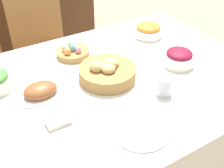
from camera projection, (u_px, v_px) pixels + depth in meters
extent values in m
cube|color=white|center=(101.00, 133.00, 1.65)|extent=(1.75, 1.15, 0.72)
cylinder|color=olive|center=(22.00, 109.00, 2.03)|extent=(0.03, 0.03, 0.44)
cylinder|color=olive|center=(8.00, 82.00, 2.30)|extent=(0.03, 0.03, 0.44)
cylinder|color=olive|center=(38.00, 103.00, 2.08)|extent=(0.03, 0.03, 0.44)
cylinder|color=olive|center=(85.00, 87.00, 2.25)|extent=(0.03, 0.03, 0.44)
cylinder|color=olive|center=(22.00, 78.00, 2.35)|extent=(0.03, 0.03, 0.44)
cylinder|color=olive|center=(64.00, 65.00, 2.51)|extent=(0.03, 0.03, 0.44)
cube|color=olive|center=(49.00, 58.00, 2.16)|extent=(0.43, 0.43, 0.02)
cube|color=olive|center=(34.00, 17.00, 2.14)|extent=(0.42, 0.03, 0.51)
cube|color=#4C2D19|center=(13.00, 20.00, 2.70)|extent=(1.54, 0.44, 0.93)
cylinder|color=#9E7542|center=(107.00, 73.00, 1.45)|extent=(0.30, 0.30, 0.07)
ellipsoid|color=tan|center=(108.00, 68.00, 1.40)|extent=(0.10, 0.10, 0.05)
ellipsoid|color=tan|center=(97.00, 66.00, 1.41)|extent=(0.09, 0.09, 0.06)
ellipsoid|color=tan|center=(109.00, 63.00, 1.42)|extent=(0.10, 0.10, 0.06)
ellipsoid|color=tan|center=(112.00, 64.00, 1.44)|extent=(0.09, 0.08, 0.05)
cylinder|color=#9E7542|center=(73.00, 53.00, 1.65)|extent=(0.19, 0.19, 0.03)
ellipsoid|color=pink|center=(65.00, 49.00, 1.62)|extent=(0.04, 0.04, 0.05)
ellipsoid|color=#7FCC7A|center=(71.00, 45.00, 1.66)|extent=(0.04, 0.04, 0.05)
ellipsoid|color=#60B2E0|center=(72.00, 48.00, 1.63)|extent=(0.04, 0.04, 0.05)
ellipsoid|color=pink|center=(78.00, 50.00, 1.61)|extent=(0.03, 0.03, 0.04)
ellipsoid|color=#F29E4C|center=(67.00, 52.00, 1.60)|extent=(0.04, 0.04, 0.05)
ellipsoid|color=silver|center=(41.00, 94.00, 1.35)|extent=(0.25, 0.18, 0.01)
ellipsoid|color=brown|center=(40.00, 90.00, 1.34)|extent=(0.16, 0.12, 0.07)
cylinder|color=silver|center=(178.00, 60.00, 1.56)|extent=(0.17, 0.17, 0.06)
ellipsoid|color=maroon|center=(179.00, 54.00, 1.54)|extent=(0.14, 0.14, 0.05)
cylinder|color=silver|center=(148.00, 32.00, 1.85)|extent=(0.19, 0.19, 0.06)
ellipsoid|color=orange|center=(148.00, 27.00, 1.83)|extent=(0.16, 0.16, 0.06)
cylinder|color=silver|center=(141.00, 129.00, 1.17)|extent=(0.25, 0.25, 0.01)
cube|color=#B7B7BC|center=(109.00, 144.00, 1.10)|extent=(0.01, 0.16, 0.00)
cube|color=#B7B7BC|center=(169.00, 116.00, 1.23)|extent=(0.01, 0.16, 0.00)
cube|color=#B7B7BC|center=(174.00, 114.00, 1.24)|extent=(0.01, 0.16, 0.00)
cylinder|color=silver|center=(164.00, 86.00, 1.34)|extent=(0.08, 0.08, 0.09)
cube|color=silver|center=(58.00, 121.00, 1.19)|extent=(0.11, 0.07, 0.03)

